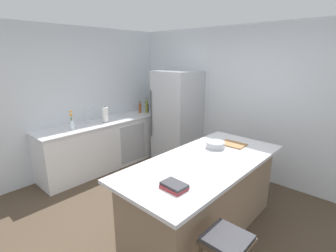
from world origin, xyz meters
The scene contains 18 objects.
ground_plane centered at (0.00, 0.00, 0.00)m, with size 7.20×7.20×0.00m, color #4C3D2D.
wall_rear centered at (0.00, 2.25, 1.30)m, with size 6.00×0.10×2.60m, color silver.
wall_left centered at (-2.45, 0.00, 1.30)m, with size 0.10×6.00×2.60m, color silver.
counter_run_left centered at (-2.09, 0.77, 0.46)m, with size 0.64×2.70×0.91m.
kitchen_island centered at (0.35, 0.42, 0.47)m, with size 1.02×2.21×0.92m.
refrigerator centered at (-1.26, 1.82, 0.91)m, with size 0.76×0.79×1.82m.
bar_stool centered at (1.06, -0.27, 0.56)m, with size 0.36×0.36×0.69m.
sink_faucet centered at (-2.14, 0.35, 1.07)m, with size 0.15×0.05×0.30m.
flower_vase centered at (-2.03, 0.01, 1.02)m, with size 0.07×0.07×0.32m.
paper_towel_roll centered at (-2.04, 0.67, 1.04)m, with size 0.14×0.14×0.31m.
gin_bottle centered at (-2.12, 1.99, 1.05)m, with size 0.07×0.07×0.36m.
wine_bottle centered at (-2.04, 1.91, 1.05)m, with size 0.07×0.07×0.34m.
syrup_bottle centered at (-2.14, 1.82, 1.00)m, with size 0.07×0.07×0.22m.
olive_oil_bottle centered at (-2.04, 1.71, 1.04)m, with size 0.05×0.05×0.33m.
vinegar_bottle centered at (-2.15, 1.62, 1.01)m, with size 0.06×0.06×0.25m.
cookbook_stack centered at (0.50, -0.30, 0.95)m, with size 0.24×0.18×0.05m.
mixing_bowl centered at (0.21, 0.87, 0.96)m, with size 0.25×0.25×0.08m.
cutting_board centered at (0.33, 1.12, 0.93)m, with size 0.33×0.24×0.02m.
Camera 1 is at (1.84, -1.84, 2.10)m, focal length 26.51 mm.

